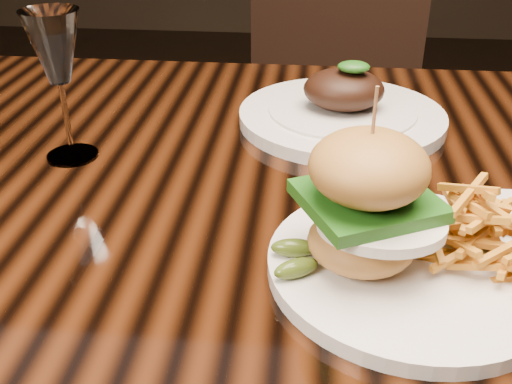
# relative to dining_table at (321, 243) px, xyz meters

# --- Properties ---
(dining_table) EXTENTS (1.60, 0.90, 0.75)m
(dining_table) POSITION_rel_dining_table_xyz_m (0.00, 0.00, 0.00)
(dining_table) COLOR black
(dining_table) RESTS_ON ground
(burger_plate) EXTENTS (0.26, 0.26, 0.18)m
(burger_plate) POSITION_rel_dining_table_xyz_m (0.07, -0.15, 0.12)
(burger_plate) COLOR silver
(burger_plate) RESTS_ON dining_table
(wine_glass) EXTENTS (0.07, 0.07, 0.18)m
(wine_glass) POSITION_rel_dining_table_xyz_m (-0.32, 0.05, 0.21)
(wine_glass) COLOR white
(wine_glass) RESTS_ON dining_table
(far_dish) EXTENTS (0.29, 0.29, 0.09)m
(far_dish) POSITION_rel_dining_table_xyz_m (0.02, 0.19, 0.09)
(far_dish) COLOR silver
(far_dish) RESTS_ON dining_table
(chair_far) EXTENTS (0.52, 0.52, 0.95)m
(chair_far) POSITION_rel_dining_table_xyz_m (0.02, 0.89, -0.13)
(chair_far) COLOR black
(chair_far) RESTS_ON ground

